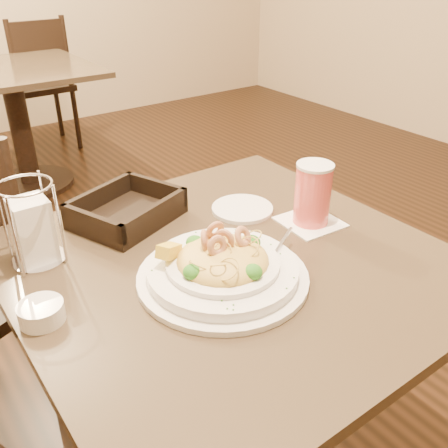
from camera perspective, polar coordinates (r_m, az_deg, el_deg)
main_table at (r=1.24m, az=0.56°, el=-12.92°), size 0.90×0.90×0.73m
background_table at (r=3.25m, az=-22.65°, el=12.14°), size 0.91×0.91×0.73m
dining_chair_far at (r=3.88m, az=-20.38°, el=15.06°), size 0.43×0.43×0.93m
pasta_bowl at (r=1.02m, az=-0.19°, el=-4.87°), size 0.39×0.35×0.11m
drink_glass at (r=1.23m, az=10.10°, el=3.34°), size 0.15×0.15×0.16m
bread_basket at (r=1.27m, az=-11.02°, el=1.36°), size 0.30×0.27×0.07m
napkin_caddy at (r=1.13m, az=-21.01°, el=-0.52°), size 0.12×0.12×0.19m
side_plate at (r=1.30m, az=2.11°, el=1.75°), size 0.20×0.20×0.01m
butter_ramekin at (r=0.98m, az=-20.15°, el=-9.48°), size 0.09×0.09×0.04m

